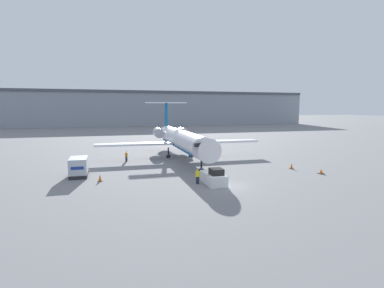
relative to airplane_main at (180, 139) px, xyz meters
The scene contains 10 objects.
ground_plane 19.93m from the airplane_main, 90.55° to the right, with size 600.00×600.00×0.00m, color slate.
terminal_building 100.48m from the airplane_main, 90.11° to the left, with size 180.00×16.80×16.84m.
airplane_main is the anchor object (origin of this frame).
pushback_tug 18.81m from the airplane_main, 92.39° to the right, with size 1.91×4.17×1.93m.
luggage_cart 18.96m from the airplane_main, 146.24° to the right, with size 2.08×3.77×2.37m.
worker_near_tug 18.42m from the airplane_main, 97.90° to the right, with size 0.40×0.24×1.71m.
worker_by_wing 9.63m from the airplane_main, behind, with size 0.40×0.24×1.63m.
traffic_cone_left 19.31m from the airplane_main, 133.36° to the right, with size 0.54×0.54×0.83m.
traffic_cone_right 18.90m from the airplane_main, 47.02° to the right, with size 0.52×0.52×0.80m.
traffic_cone_mid 22.96m from the airplane_main, 50.32° to the right, with size 0.72×0.72×0.60m.
Camera 1 is at (-12.04, -29.95, 8.45)m, focal length 28.00 mm.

